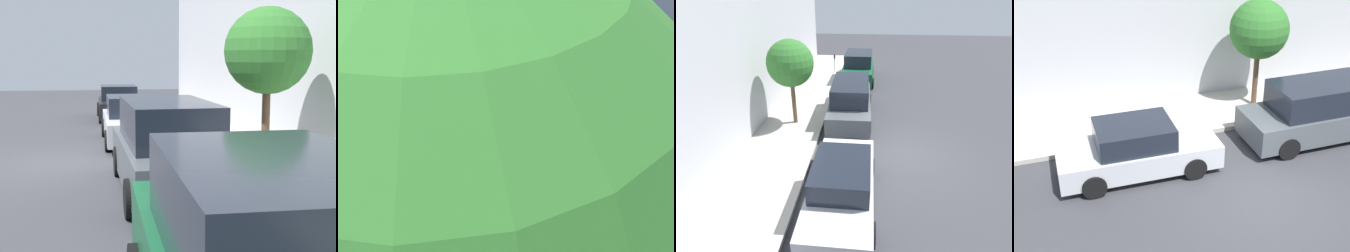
{
  "view_description": "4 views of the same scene",
  "coord_description": "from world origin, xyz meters",
  "views": [
    {
      "loc": [
        0.67,
        -12.42,
        2.74
      ],
      "look_at": [
        2.76,
        -0.44,
        1.0
      ],
      "focal_mm": 50.0,
      "sensor_mm": 36.0,
      "label": 1
    },
    {
      "loc": [
        5.72,
        -2.42,
        4.11
      ],
      "look_at": [
        2.78,
        -0.73,
        1.0
      ],
      "focal_mm": 35.0,
      "sensor_mm": 36.0,
      "label": 2
    },
    {
      "loc": [
        1.55,
        8.72,
        5.77
      ],
      "look_at": [
        2.35,
        -0.27,
        1.0
      ],
      "focal_mm": 28.0,
      "sensor_mm": 36.0,
      "label": 3
    },
    {
      "loc": [
        -8.89,
        5.12,
        7.55
      ],
      "look_at": [
        2.56,
        1.37,
        1.0
      ],
      "focal_mm": 50.0,
      "sensor_mm": 36.0,
      "label": 4
    }
  ],
  "objects": [
    {
      "name": "ground_plane",
      "position": [
        0.0,
        0.0,
        0.0
      ],
      "size": [
        60.0,
        60.0,
        0.0
      ],
      "primitive_type": "plane",
      "color": "#38383D"
    },
    {
      "name": "sidewalk",
      "position": [
        4.91,
        0.0,
        0.07
      ],
      "size": [
        2.82,
        32.0,
        0.15
      ],
      "color": "#B2ADA3",
      "rests_on": "ground_plane"
    },
    {
      "name": "parked_minivan_second",
      "position": [
        2.28,
        -3.08,
        0.92
      ],
      "size": [
        2.02,
        4.93,
        1.9
      ],
      "color": "#4C5156",
      "rests_on": "ground_plane"
    },
    {
      "name": "parked_sedan_third",
      "position": [
        2.14,
        2.83,
        0.72
      ],
      "size": [
        1.92,
        4.51,
        1.54
      ],
      "color": "#B7BABF",
      "rests_on": "ground_plane"
    },
    {
      "name": "street_tree",
      "position": [
        4.81,
        -2.09,
        2.92
      ],
      "size": [
        2.01,
        2.01,
        3.79
      ],
      "color": "brown",
      "rests_on": "sidewalk"
    }
  ]
}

